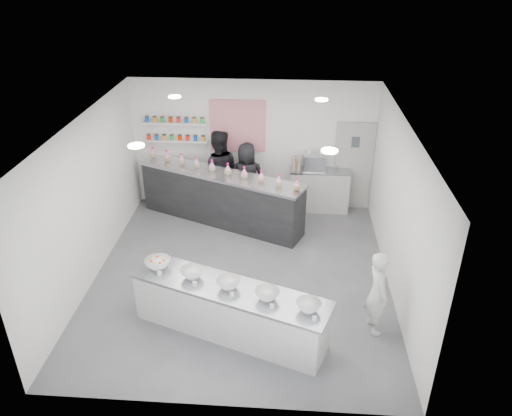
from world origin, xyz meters
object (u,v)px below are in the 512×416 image
at_px(woman_prep, 377,293).
at_px(espresso_ledge, 319,190).
at_px(back_bar, 221,198).
at_px(staff_left, 219,172).
at_px(prep_counter, 229,310).
at_px(espresso_machine, 315,162).
at_px(staff_right, 247,178).

bearing_deg(woman_prep, espresso_ledge, -2.08).
distance_m(back_bar, staff_left, 0.67).
xyz_separation_m(espresso_ledge, woman_prep, (0.74, -4.07, 0.22)).
height_order(woman_prep, staff_left, staff_left).
height_order(prep_counter, staff_left, staff_left).
relative_size(espresso_ledge, espresso_machine, 2.76).
height_order(espresso_ledge, staff_right, staff_right).
height_order(back_bar, espresso_ledge, back_bar).
xyz_separation_m(back_bar, espresso_machine, (2.06, 0.71, 0.61)).
distance_m(espresso_machine, woman_prep, 4.19).
bearing_deg(staff_left, woman_prep, 123.74).
bearing_deg(back_bar, staff_left, 125.59).
height_order(back_bar, staff_right, staff_right).
bearing_deg(woman_prep, back_bar, 28.79).
xyz_separation_m(back_bar, woman_prep, (2.93, -3.36, 0.14)).
xyz_separation_m(espresso_ledge, staff_right, (-1.66, -0.18, 0.33)).
relative_size(prep_counter, espresso_machine, 6.52).
bearing_deg(espresso_machine, espresso_ledge, 0.00).
bearing_deg(staff_left, back_bar, 97.53).
height_order(prep_counter, back_bar, back_bar).
distance_m(back_bar, woman_prep, 4.46).
bearing_deg(back_bar, prep_counter, -56.60).
distance_m(prep_counter, staff_right, 4.15).
height_order(staff_left, staff_right, staff_left).
relative_size(prep_counter, back_bar, 0.84).
distance_m(back_bar, staff_right, 0.79).
bearing_deg(espresso_machine, back_bar, -160.92).
bearing_deg(espresso_ledge, staff_right, -173.82).
relative_size(back_bar, espresso_ledge, 2.81).
bearing_deg(back_bar, espresso_machine, 42.86).
relative_size(espresso_machine, woman_prep, 0.34).
xyz_separation_m(prep_counter, staff_left, (-0.72, 4.13, 0.54)).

